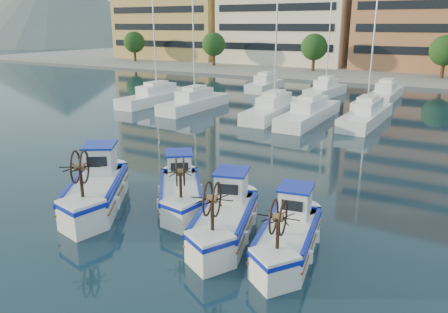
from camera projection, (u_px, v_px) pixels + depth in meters
ground at (188, 231)px, 16.65m from camera, size 300.00×300.00×0.00m
hill_west at (60, 44)px, 175.33m from camera, size 180.00×180.00×60.00m
yacht_marina at (323, 103)px, 40.76m from camera, size 38.82×23.61×11.50m
fishing_boat_a at (96, 187)px, 18.77m from camera, size 4.29×5.05×3.09m
fishing_boat_b at (180, 189)px, 18.87m from camera, size 3.86×4.31×2.68m
fishing_boat_c at (225, 216)px, 16.12m from camera, size 3.03×4.61×2.79m
fishing_boat_d at (289, 233)px, 14.92m from camera, size 2.44×4.33×2.63m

